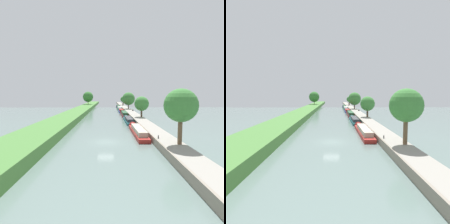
% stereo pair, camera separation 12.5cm
% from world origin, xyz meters
% --- Properties ---
extents(ground_plane, '(160.00, 160.00, 0.00)m').
position_xyz_m(ground_plane, '(0.00, 0.00, 0.00)').
color(ground_plane, slate).
extents(left_grassy_bank, '(7.07, 260.00, 1.60)m').
position_xyz_m(left_grassy_bank, '(-10.90, 0.00, 0.80)').
color(left_grassy_bank, '#477A38').
rests_on(left_grassy_bank, ground_plane).
extents(right_towpath, '(3.05, 260.00, 1.03)m').
position_xyz_m(right_towpath, '(8.89, 0.00, 0.51)').
color(right_towpath, gray).
rests_on(right_towpath, ground_plane).
extents(stone_quay, '(0.25, 260.00, 1.08)m').
position_xyz_m(stone_quay, '(7.24, 0.00, 0.54)').
color(stone_quay, gray).
rests_on(stone_quay, ground_plane).
extents(narrowboat_red, '(1.87, 15.08, 2.00)m').
position_xyz_m(narrowboat_red, '(5.91, 5.98, 0.58)').
color(narrowboat_red, maroon).
rests_on(narrowboat_red, ground_plane).
extents(narrowboat_teal, '(1.82, 13.45, 1.92)m').
position_xyz_m(narrowboat_teal, '(5.78, 21.82, 0.55)').
color(narrowboat_teal, '#195B60').
rests_on(narrowboat_teal, ground_plane).
extents(narrowboat_maroon, '(1.89, 15.69, 2.07)m').
position_xyz_m(narrowboat_maroon, '(5.94, 37.06, 0.63)').
color(narrowboat_maroon, maroon).
rests_on(narrowboat_maroon, ground_plane).
extents(narrowboat_blue, '(2.10, 11.28, 1.99)m').
position_xyz_m(narrowboat_blue, '(5.87, 52.23, 0.49)').
color(narrowboat_blue, '#283D93').
rests_on(narrowboat_blue, ground_plane).
extents(narrowboat_green, '(1.99, 11.49, 2.02)m').
position_xyz_m(narrowboat_green, '(5.89, 63.93, 0.58)').
color(narrowboat_green, '#1E6033').
rests_on(narrowboat_green, ground_plane).
extents(narrowboat_navy, '(1.80, 13.92, 1.99)m').
position_xyz_m(narrowboat_navy, '(5.87, 76.28, 0.62)').
color(narrowboat_navy, '#141E42').
rests_on(narrowboat_navy, ground_plane).
extents(tree_rightbank_near, '(4.25, 4.25, 7.13)m').
position_xyz_m(tree_rightbank_near, '(9.57, -5.60, 5.98)').
color(tree_rightbank_near, brown).
rests_on(tree_rightbank_near, right_towpath).
extents(tree_rightbank_midnear, '(4.10, 4.10, 5.81)m').
position_xyz_m(tree_rightbank_midnear, '(9.86, 24.79, 4.76)').
color(tree_rightbank_midnear, '#4C3828').
rests_on(tree_rightbank_midnear, right_towpath).
extents(tree_rightbank_midfar, '(5.63, 5.63, 7.25)m').
position_xyz_m(tree_rightbank_midfar, '(9.36, 55.73, 5.46)').
color(tree_rightbank_midfar, '#4C3828').
rests_on(tree_rightbank_midfar, right_towpath).
extents(tree_rightbank_far, '(3.28, 3.28, 5.11)m').
position_xyz_m(tree_rightbank_far, '(9.30, 84.97, 4.47)').
color(tree_rightbank_far, brown).
rests_on(tree_rightbank_far, right_towpath).
extents(tree_leftbank_downstream, '(6.03, 6.03, 7.36)m').
position_xyz_m(tree_leftbank_downstream, '(-11.39, 83.53, 5.94)').
color(tree_leftbank_downstream, '#4C3828').
rests_on(tree_leftbank_downstream, left_grassy_bank).
extents(person_walking, '(0.34, 0.34, 1.66)m').
position_xyz_m(person_walking, '(8.32, 78.07, 1.90)').
color(person_walking, '#282D42').
rests_on(person_walking, right_towpath).
extents(mooring_bollard_near, '(0.16, 0.16, 0.45)m').
position_xyz_m(mooring_bollard_near, '(7.67, -2.35, 1.25)').
color(mooring_bollard_near, black).
rests_on(mooring_bollard_near, right_towpath).
extents(mooring_bollard_far, '(0.16, 0.16, 0.45)m').
position_xyz_m(mooring_bollard_far, '(7.67, 83.15, 1.25)').
color(mooring_bollard_far, black).
rests_on(mooring_bollard_far, right_towpath).
extents(park_bench, '(0.44, 1.50, 0.47)m').
position_xyz_m(park_bench, '(9.96, 45.02, 1.37)').
color(park_bench, '#333338').
rests_on(park_bench, right_towpath).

